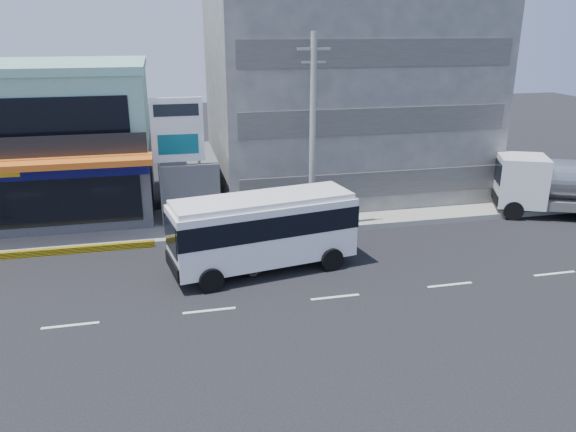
{
  "coord_description": "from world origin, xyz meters",
  "views": [
    {
      "loc": [
        -1.3,
        -19.16,
        10.31
      ],
      "look_at": [
        3.96,
        3.89,
        2.2
      ],
      "focal_mm": 35.0,
      "sensor_mm": 36.0,
      "label": 1
    }
  ],
  "objects_px": {
    "concrete_building": "(343,80)",
    "minibus": "(263,227)",
    "tanker_truck": "(570,186)",
    "sedan": "(267,247)",
    "billboard": "(178,137)",
    "satellite_dish": "(187,156)",
    "shop_building": "(38,144)",
    "utility_pole_near": "(313,134)"
  },
  "relations": [
    {
      "from": "shop_building",
      "to": "concrete_building",
      "type": "relative_size",
      "value": 0.77
    },
    {
      "from": "billboard",
      "to": "utility_pole_near",
      "type": "xyz_separation_m",
      "value": [
        6.5,
        -1.8,
        0.22
      ]
    },
    {
      "from": "billboard",
      "to": "tanker_truck",
      "type": "relative_size",
      "value": 0.79
    },
    {
      "from": "concrete_building",
      "to": "minibus",
      "type": "bearing_deg",
      "value": -121.91
    },
    {
      "from": "sedan",
      "to": "tanker_truck",
      "type": "relative_size",
      "value": 0.54
    },
    {
      "from": "satellite_dish",
      "to": "utility_pole_near",
      "type": "height_order",
      "value": "utility_pole_near"
    },
    {
      "from": "utility_pole_near",
      "to": "tanker_truck",
      "type": "relative_size",
      "value": 1.14
    },
    {
      "from": "concrete_building",
      "to": "sedan",
      "type": "distance_m",
      "value": 14.52
    },
    {
      "from": "satellite_dish",
      "to": "billboard",
      "type": "xyz_separation_m",
      "value": [
        -0.5,
        -1.8,
        1.35
      ]
    },
    {
      "from": "shop_building",
      "to": "utility_pole_near",
      "type": "xyz_separation_m",
      "value": [
        14.0,
        -6.55,
        1.15
      ]
    },
    {
      "from": "shop_building",
      "to": "tanker_truck",
      "type": "height_order",
      "value": "shop_building"
    },
    {
      "from": "billboard",
      "to": "minibus",
      "type": "relative_size",
      "value": 0.83
    },
    {
      "from": "concrete_building",
      "to": "minibus",
      "type": "xyz_separation_m",
      "value": [
        -7.29,
        -11.7,
        -5.0
      ]
    },
    {
      "from": "minibus",
      "to": "sedan",
      "type": "xyz_separation_m",
      "value": [
        0.29,
        0.59,
        -1.19
      ]
    },
    {
      "from": "tanker_truck",
      "to": "concrete_building",
      "type": "bearing_deg",
      "value": 141.95
    },
    {
      "from": "concrete_building",
      "to": "sedan",
      "type": "height_order",
      "value": "concrete_building"
    },
    {
      "from": "billboard",
      "to": "shop_building",
      "type": "bearing_deg",
      "value": 147.68
    },
    {
      "from": "utility_pole_near",
      "to": "tanker_truck",
      "type": "distance_m",
      "value": 15.07
    },
    {
      "from": "concrete_building",
      "to": "tanker_truck",
      "type": "height_order",
      "value": "concrete_building"
    },
    {
      "from": "billboard",
      "to": "utility_pole_near",
      "type": "relative_size",
      "value": 0.69
    },
    {
      "from": "sedan",
      "to": "concrete_building",
      "type": "bearing_deg",
      "value": -54.48
    },
    {
      "from": "satellite_dish",
      "to": "billboard",
      "type": "distance_m",
      "value": 2.31
    },
    {
      "from": "concrete_building",
      "to": "utility_pole_near",
      "type": "bearing_deg",
      "value": -117.76
    },
    {
      "from": "utility_pole_near",
      "to": "sedan",
      "type": "height_order",
      "value": "utility_pole_near"
    },
    {
      "from": "billboard",
      "to": "sedan",
      "type": "bearing_deg",
      "value": -56.62
    },
    {
      "from": "minibus",
      "to": "utility_pole_near",
      "type": "bearing_deg",
      "value": 51.28
    },
    {
      "from": "sedan",
      "to": "utility_pole_near",
      "type": "bearing_deg",
      "value": -62.78
    },
    {
      "from": "concrete_building",
      "to": "satellite_dish",
      "type": "relative_size",
      "value": 10.67
    },
    {
      "from": "satellite_dish",
      "to": "sedan",
      "type": "relative_size",
      "value": 0.32
    },
    {
      "from": "concrete_building",
      "to": "satellite_dish",
      "type": "height_order",
      "value": "concrete_building"
    },
    {
      "from": "sedan",
      "to": "tanker_truck",
      "type": "height_order",
      "value": "tanker_truck"
    },
    {
      "from": "concrete_building",
      "to": "satellite_dish",
      "type": "xyz_separation_m",
      "value": [
        -10.0,
        -4.0,
        -3.42
      ]
    },
    {
      "from": "concrete_building",
      "to": "billboard",
      "type": "bearing_deg",
      "value": -151.08
    },
    {
      "from": "shop_building",
      "to": "concrete_building",
      "type": "bearing_deg",
      "value": 3.35
    },
    {
      "from": "shop_building",
      "to": "minibus",
      "type": "height_order",
      "value": "shop_building"
    },
    {
      "from": "concrete_building",
      "to": "minibus",
      "type": "distance_m",
      "value": 14.66
    },
    {
      "from": "billboard",
      "to": "utility_pole_near",
      "type": "bearing_deg",
      "value": -15.48
    },
    {
      "from": "shop_building",
      "to": "satellite_dish",
      "type": "height_order",
      "value": "shop_building"
    },
    {
      "from": "sedan",
      "to": "billboard",
      "type": "bearing_deg",
      "value": 11.11
    },
    {
      "from": "tanker_truck",
      "to": "satellite_dish",
      "type": "bearing_deg",
      "value": 168.11
    },
    {
      "from": "satellite_dish",
      "to": "minibus",
      "type": "height_order",
      "value": "satellite_dish"
    },
    {
      "from": "minibus",
      "to": "sedan",
      "type": "distance_m",
      "value": 1.36
    }
  ]
}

